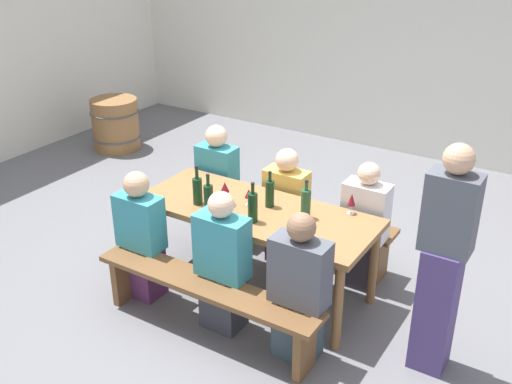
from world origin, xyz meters
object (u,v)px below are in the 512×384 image
object	(u,v)px
tasting_table	(256,218)
bench_far	(296,219)
standing_host	(442,265)
wine_barrel	(116,124)
seated_guest_far_2	(364,229)
wine_glass_3	(249,194)
bench_near	(206,294)
seated_guest_near_2	(299,292)
wine_bottle_1	(270,193)
seated_guest_far_0	(218,187)
wine_bottle_3	(253,207)
wine_bottle_0	(209,198)
seated_guest_near_0	(141,239)
wine_bottle_2	(306,203)
wine_glass_1	(225,188)
seated_guest_near_1	(223,266)
wine_bottle_4	(197,190)
wine_glass_0	(352,200)
wine_glass_2	(232,202)

from	to	relation	value
tasting_table	bench_far	distance (m)	0.76
standing_host	wine_barrel	xyz separation A→B (m)	(-4.84, 1.96, -0.47)
bench_far	seated_guest_far_2	distance (m)	0.75
wine_glass_3	bench_near	bearing A→B (deg)	-83.11
bench_near	seated_guest_near_2	xyz separation A→B (m)	(0.69, 0.15, 0.18)
wine_bottle_1	seated_guest_far_0	xyz separation A→B (m)	(-0.83, 0.44, -0.32)
bench_far	wine_bottle_1	distance (m)	0.79
wine_bottle_3	wine_barrel	xyz separation A→B (m)	(-3.41, 2.01, -0.54)
wine_bottle_0	seated_guest_near_0	size ratio (longest dim) A/B	0.29
tasting_table	wine_bottle_2	xyz separation A→B (m)	(0.40, 0.08, 0.20)
seated_guest_far_0	wine_glass_1	bearing A→B (deg)	40.46
bench_near	wine_bottle_1	size ratio (longest dim) A/B	6.07
wine_bottle_0	seated_guest_near_0	xyz separation A→B (m)	(-0.45, -0.31, -0.35)
wine_bottle_2	seated_guest_near_1	size ratio (longest dim) A/B	0.28
wine_bottle_4	wine_glass_0	world-z (taller)	wine_bottle_4
wine_bottle_1	seated_guest_far_2	size ratio (longest dim) A/B	0.27
seated_guest_near_0	bench_far	bearing A→B (deg)	-31.02
wine_bottle_1	wine_barrel	xyz separation A→B (m)	(-3.39, 1.72, -0.53)
standing_host	wine_bottle_2	bearing A→B (deg)	-11.32
wine_glass_0	seated_guest_near_2	size ratio (longest dim) A/B	0.15
seated_guest_near_0	seated_guest_near_2	world-z (taller)	seated_guest_near_2
seated_guest_near_0	wine_bottle_1	bearing A→B (deg)	-51.54
wine_glass_1	seated_guest_far_2	world-z (taller)	seated_guest_far_2
wine_bottle_2	seated_guest_far_0	distance (m)	1.29
tasting_table	wine_bottle_0	xyz separation A→B (m)	(-0.29, -0.23, 0.20)
wine_bottle_1	bench_near	bearing A→B (deg)	-94.78
tasting_table	wine_barrel	size ratio (longest dim) A/B	2.88
wine_bottle_0	wine_glass_2	size ratio (longest dim) A/B	2.03
wine_bottle_2	wine_bottle_3	size ratio (longest dim) A/B	0.97
wine_bottle_0	seated_guest_near_1	xyz separation A→B (m)	(0.34, -0.31, -0.34)
seated_guest_far_0	seated_guest_far_2	size ratio (longest dim) A/B	1.04
wine_glass_2	wine_glass_3	xyz separation A→B (m)	(0.02, 0.21, -0.01)
seated_guest_near_0	seated_guest_far_0	distance (m)	1.09
wine_glass_0	wine_bottle_3	bearing A→B (deg)	-138.30
wine_bottle_2	standing_host	bearing A→B (deg)	-11.32
tasting_table	wine_glass_0	xyz separation A→B (m)	(0.67, 0.33, 0.20)
wine_glass_1	seated_guest_near_0	bearing A→B (deg)	-131.42
seated_guest_near_0	standing_host	size ratio (longest dim) A/B	0.66
bench_near	tasting_table	bearing A→B (deg)	90.00
wine_glass_2	seated_guest_near_0	bearing A→B (deg)	-150.00
bench_far	wine_bottle_3	xyz separation A→B (m)	(0.09, -0.88, 0.52)
seated_guest_near_2	standing_host	bearing A→B (deg)	-64.27
wine_bottle_1	wine_glass_2	distance (m)	0.33
seated_guest_far_2	tasting_table	bearing A→B (deg)	-52.60
seated_guest_near_0	tasting_table	bearing A→B (deg)	-53.85
bench_near	wine_glass_3	bearing A→B (deg)	96.89
bench_far	seated_guest_near_1	distance (m)	1.25
bench_near	wine_bottle_0	xyz separation A→B (m)	(-0.29, 0.46, 0.52)
wine_bottle_3	wine_glass_3	distance (m)	0.28
wine_glass_0	wine_glass_1	xyz separation A→B (m)	(-0.95, -0.35, 0.01)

